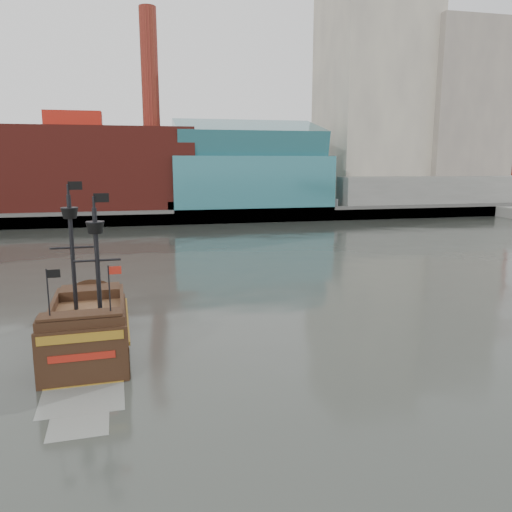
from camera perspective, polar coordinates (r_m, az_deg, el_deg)
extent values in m
plane|color=#272A25|center=(30.38, 8.34, -10.75)|extent=(400.00, 400.00, 0.00)
cube|color=slate|center=(119.16, -7.84, 5.85)|extent=(220.00, 60.00, 2.00)
cube|color=#4C4C49|center=(89.92, -6.15, 4.49)|extent=(220.00, 1.00, 2.60)
cube|color=maroon|center=(98.96, -19.85, 9.25)|extent=(42.00, 18.00, 15.00)
cube|color=#2C6B75|center=(98.51, -0.89, 8.42)|extent=(30.00, 16.00, 10.00)
cube|color=beige|center=(118.46, 13.03, 17.28)|extent=(20.00, 22.00, 46.00)
cube|color=gray|center=(123.46, 21.58, 14.68)|extent=(18.00, 18.00, 38.00)
cube|color=beige|center=(138.33, 13.80, 17.53)|extent=(24.00, 20.00, 52.00)
cube|color=slate|center=(109.40, 19.59, 6.99)|extent=(40.00, 6.00, 6.00)
cylinder|color=maroon|center=(101.72, -12.07, 20.15)|extent=(3.20, 3.20, 22.00)
cube|color=#2C6B75|center=(98.50, -0.91, 13.08)|extent=(28.00, 14.94, 8.78)
cube|color=slate|center=(140.01, 26.51, 6.57)|extent=(4.00, 4.00, 3.00)
cylinder|color=maroon|center=(139.98, 27.02, 12.49)|extent=(1.40, 1.40, 32.00)
cube|color=maroon|center=(139.66, 26.58, 18.74)|extent=(5.00, 2.50, 2.50)
cube|color=slate|center=(154.07, 27.07, 6.81)|extent=(4.00, 4.00, 3.00)
cube|color=maroon|center=(152.81, 26.95, 15.65)|extent=(5.00, 2.50, 2.50)
cube|color=black|center=(32.32, -18.54, -8.84)|extent=(5.06, 11.13, 2.37)
cube|color=brown|center=(31.91, -18.69, -6.60)|extent=(4.55, 10.02, 0.27)
cube|color=black|center=(36.03, -18.37, -4.09)|extent=(3.97, 2.36, 0.91)
cube|color=black|center=(27.20, -19.27, -8.15)|extent=(4.39, 1.66, 1.64)
cube|color=black|center=(26.92, -19.19, -11.66)|extent=(4.47, 0.43, 3.64)
cube|color=olive|center=(26.29, -19.40, -8.82)|extent=(4.10, 0.26, 0.46)
cube|color=maroon|center=(26.63, -19.26, -10.85)|extent=(3.19, 0.22, 0.36)
cylinder|color=black|center=(32.44, -20.24, 0.29)|extent=(0.27, 0.27, 7.11)
cylinder|color=black|center=(29.45, -17.65, -1.11)|extent=(0.27, 0.27, 6.56)
cone|color=black|center=(32.12, -20.53, 4.61)|extent=(1.05, 1.05, 0.64)
cone|color=black|center=(29.09, -17.90, 3.11)|extent=(1.05, 1.05, 0.64)
cube|color=black|center=(31.97, -19.98, 7.57)|extent=(0.82, 0.07, 0.50)
cube|color=black|center=(28.92, -17.27, 6.37)|extent=(0.82, 0.07, 0.50)
cube|color=gray|center=(25.96, -19.24, -15.15)|extent=(4.02, 3.46, 0.01)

